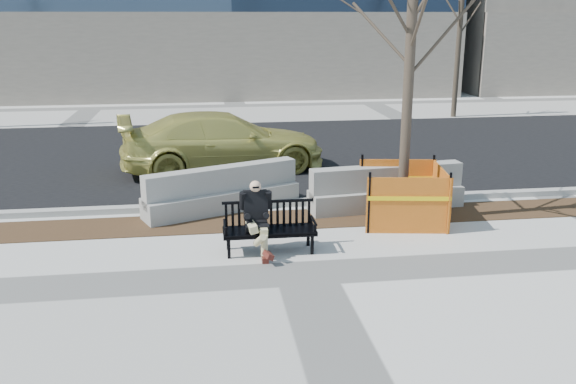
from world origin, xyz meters
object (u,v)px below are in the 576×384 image
object	(u,v)px
bench	(270,252)
tree_fence	(401,221)
jersey_barrier_right	(385,209)
sedan	(224,170)
jersey_barrier_left	(223,211)
seated_man	(257,251)

from	to	relation	value
bench	tree_fence	world-z (taller)	tree_fence
tree_fence	jersey_barrier_right	size ratio (longest dim) A/B	1.79
sedan	jersey_barrier_left	distance (m)	3.43
sedan	jersey_barrier_right	world-z (taller)	sedan
jersey_barrier_left	seated_man	bearing A→B (deg)	-100.88
tree_fence	sedan	size ratio (longest dim) A/B	1.12
tree_fence	jersey_barrier_right	xyz separation A→B (m)	(-0.07, 0.80, 0.00)
tree_fence	jersey_barrier_left	size ratio (longest dim) A/B	1.77
sedan	jersey_barrier_left	world-z (taller)	sedan
jersey_barrier_left	jersey_barrier_right	distance (m)	3.38
bench	sedan	xyz separation A→B (m)	(-0.54, 5.82, 0.00)
bench	tree_fence	xyz separation A→B (m)	(2.74, 1.27, 0.00)
bench	jersey_barrier_left	distance (m)	2.50
seated_man	jersey_barrier_right	size ratio (longest dim) A/B	0.38
jersey_barrier_left	jersey_barrier_right	bearing A→B (deg)	-28.06
bench	sedan	world-z (taller)	sedan
bench	sedan	distance (m)	5.85
seated_man	bench	bearing A→B (deg)	-11.29
seated_man	jersey_barrier_right	xyz separation A→B (m)	(2.88, 2.03, 0.00)
sedan	jersey_barrier_left	size ratio (longest dim) A/B	1.58
tree_fence	jersey_barrier_left	world-z (taller)	tree_fence
seated_man	jersey_barrier_left	xyz separation A→B (m)	(-0.49, 2.36, 0.00)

